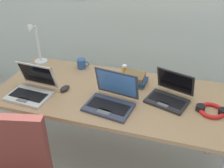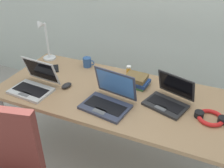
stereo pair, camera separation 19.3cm
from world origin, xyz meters
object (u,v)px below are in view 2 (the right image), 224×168
computer_mouse (67,86)px  headphones (211,118)px  pill_bottle (129,70)px  cell_phone (55,69)px  coffee_mug (87,62)px  laptop_back_left (34,84)px  laptop_near_mouse (108,99)px  book_stack (136,80)px  desk_lamp (45,41)px  laptop_by_keyboard (169,99)px

computer_mouse → headphones: (1.10, 0.04, -0.00)m
computer_mouse → pill_bottle: (0.38, 0.40, 0.02)m
cell_phone → coffee_mug: size_ratio=1.20×
laptop_back_left → pill_bottle: 0.80m
laptop_near_mouse → coffee_mug: (-0.42, 0.47, -0.00)m
laptop_near_mouse → book_stack: (0.09, 0.34, -0.01)m
desk_lamp → coffee_mug: desk_lamp is taller
desk_lamp → computer_mouse: 0.59m
computer_mouse → cell_phone: bearing=154.0°
laptop_by_keyboard → book_stack: 0.34m
laptop_back_left → book_stack: laptop_back_left is taller
laptop_near_mouse → book_stack: laptop_near_mouse is taller
laptop_by_keyboard → laptop_near_mouse: size_ratio=0.96×
cell_phone → laptop_near_mouse: bearing=-60.5°
laptop_near_mouse → book_stack: 0.35m
desk_lamp → laptop_by_keyboard: (1.23, -0.25, -0.15)m
laptop_near_mouse → book_stack: size_ratio=1.72×
laptop_back_left → headphones: bearing=7.1°
laptop_back_left → computer_mouse: 0.25m
laptop_by_keyboard → cell_phone: laptop_by_keyboard is taller
laptop_near_mouse → cell_phone: 0.74m
desk_lamp → computer_mouse: bearing=-38.8°
headphones → coffee_mug: coffee_mug is taller
headphones → laptop_by_keyboard: bearing=167.8°
laptop_near_mouse → headphones: (0.69, 0.12, -0.03)m
laptop_by_keyboard → pill_bottle: laptop_by_keyboard is taller
laptop_near_mouse → computer_mouse: (-0.41, 0.08, -0.03)m
pill_bottle → book_stack: bearing=-50.3°
cell_phone → headphones: bearing=-43.7°
desk_lamp → laptop_back_left: (0.22, -0.47, -0.15)m
desk_lamp → computer_mouse: (0.43, -0.35, -0.18)m
laptop_near_mouse → laptop_back_left: laptop_near_mouse is taller
headphones → book_stack: book_stack is taller
desk_lamp → cell_phone: (0.17, -0.13, -0.19)m
headphones → book_stack: size_ratio=1.00×
book_stack → computer_mouse: bearing=-152.4°
pill_bottle → coffee_mug: size_ratio=0.70×
computer_mouse → book_stack: size_ratio=0.45×
pill_bottle → desk_lamp: bearing=-176.3°
laptop_back_left → cell_phone: 0.35m
cell_phone → book_stack: book_stack is taller
desk_lamp → laptop_back_left: desk_lamp is taller
laptop_back_left → laptop_near_mouse: bearing=3.8°
book_stack → coffee_mug: (-0.51, 0.12, 0.00)m
cell_phone → pill_bottle: (0.64, 0.18, 0.04)m
laptop_back_left → headphones: 1.32m
desk_lamp → laptop_back_left: bearing=-65.3°
laptop_near_mouse → cell_phone: bearing=155.5°
computer_mouse → headphones: headphones is taller
headphones → pill_bottle: size_ratio=2.71×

